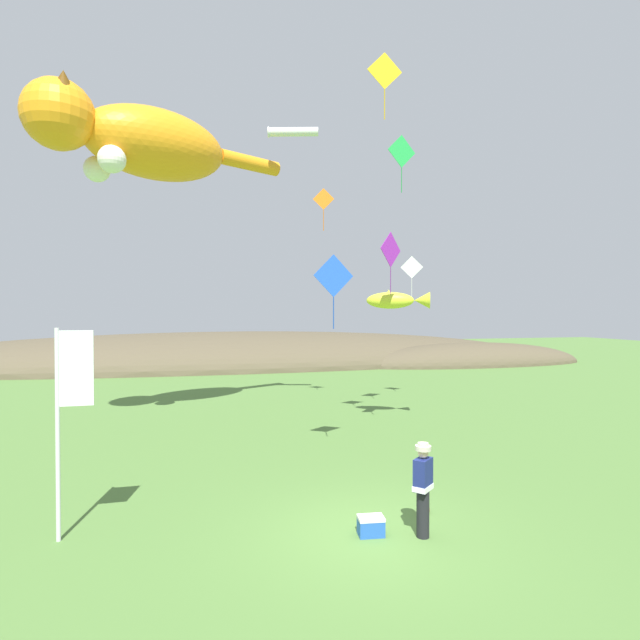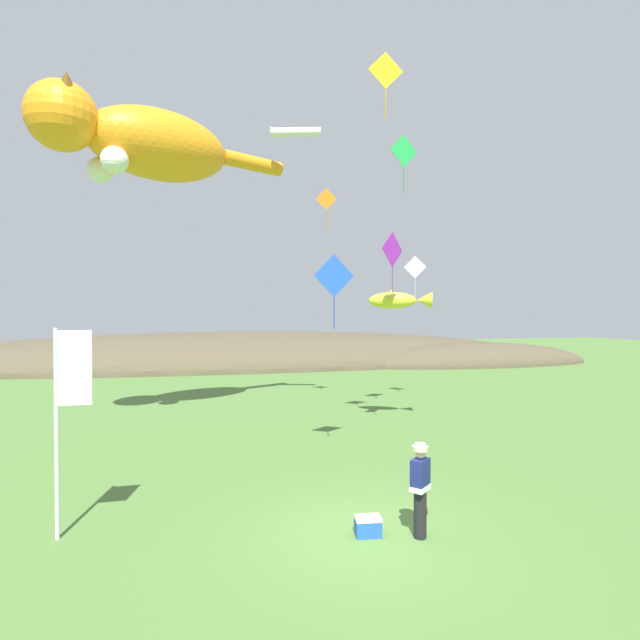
{
  "view_description": "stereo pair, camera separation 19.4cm",
  "coord_description": "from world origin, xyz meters",
  "px_view_note": "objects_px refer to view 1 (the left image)",
  "views": [
    {
      "loc": [
        -3.35,
        -8.82,
        4.24
      ],
      "look_at": [
        0.0,
        4.0,
        4.01
      ],
      "focal_mm": 28.0,
      "sensor_mm": 36.0,
      "label": 1
    },
    {
      "loc": [
        -3.16,
        -8.87,
        4.24
      ],
      "look_at": [
        0.0,
        4.0,
        4.01
      ],
      "focal_mm": 28.0,
      "sensor_mm": 36.0,
      "label": 2
    }
  ],
  "objects_px": {
    "kite_spool": "(424,509)",
    "kite_giant_cat": "(137,141)",
    "kite_diamond_blue": "(334,276)",
    "kite_fish_windsock": "(397,300)",
    "kite_diamond_white": "(412,268)",
    "kite_diamond_gold": "(385,72)",
    "picnic_cooler": "(371,526)",
    "kite_diamond_green": "(402,152)",
    "festival_attendant": "(423,486)",
    "kite_diamond_orange": "(324,200)",
    "kite_diamond_violet": "(391,250)",
    "festival_banner_pole": "(67,401)",
    "kite_tube_streamer": "(292,132)"
  },
  "relations": [
    {
      "from": "kite_spool",
      "to": "kite_giant_cat",
      "type": "xyz_separation_m",
      "value": [
        -6.5,
        9.37,
        10.19
      ]
    },
    {
      "from": "kite_diamond_blue",
      "to": "kite_fish_windsock",
      "type": "bearing_deg",
      "value": 45.64
    },
    {
      "from": "kite_giant_cat",
      "to": "kite_diamond_white",
      "type": "height_order",
      "value": "kite_giant_cat"
    },
    {
      "from": "kite_diamond_blue",
      "to": "kite_diamond_gold",
      "type": "height_order",
      "value": "kite_diamond_gold"
    },
    {
      "from": "picnic_cooler",
      "to": "kite_giant_cat",
      "type": "bearing_deg",
      "value": 116.83
    },
    {
      "from": "picnic_cooler",
      "to": "kite_diamond_green",
      "type": "height_order",
      "value": "kite_diamond_green"
    },
    {
      "from": "kite_spool",
      "to": "kite_diamond_gold",
      "type": "height_order",
      "value": "kite_diamond_gold"
    },
    {
      "from": "festival_attendant",
      "to": "kite_giant_cat",
      "type": "xyz_separation_m",
      "value": [
        -6.0,
        10.34,
        9.34
      ]
    },
    {
      "from": "kite_spool",
      "to": "kite_diamond_orange",
      "type": "xyz_separation_m",
      "value": [
        0.83,
        11.2,
        8.92
      ]
    },
    {
      "from": "kite_diamond_violet",
      "to": "kite_diamond_white",
      "type": "distance_m",
      "value": 6.31
    },
    {
      "from": "festival_banner_pole",
      "to": "kite_giant_cat",
      "type": "distance_m",
      "value": 11.71
    },
    {
      "from": "picnic_cooler",
      "to": "kite_diamond_green",
      "type": "bearing_deg",
      "value": 62.55
    },
    {
      "from": "kite_fish_windsock",
      "to": "kite_diamond_violet",
      "type": "height_order",
      "value": "kite_diamond_violet"
    },
    {
      "from": "kite_spool",
      "to": "kite_diamond_white",
      "type": "distance_m",
      "value": 14.11
    },
    {
      "from": "kite_fish_windsock",
      "to": "kite_diamond_orange",
      "type": "height_order",
      "value": "kite_diamond_orange"
    },
    {
      "from": "festival_banner_pole",
      "to": "kite_diamond_gold",
      "type": "distance_m",
      "value": 12.51
    },
    {
      "from": "picnic_cooler",
      "to": "kite_diamond_blue",
      "type": "relative_size",
      "value": 0.25
    },
    {
      "from": "festival_banner_pole",
      "to": "kite_diamond_blue",
      "type": "xyz_separation_m",
      "value": [
        6.16,
        3.56,
        2.66
      ]
    },
    {
      "from": "kite_spool",
      "to": "kite_diamond_green",
      "type": "bearing_deg",
      "value": 69.62
    },
    {
      "from": "kite_giant_cat",
      "to": "kite_diamond_violet",
      "type": "distance_m",
      "value": 9.77
    },
    {
      "from": "kite_diamond_gold",
      "to": "kite_fish_windsock",
      "type": "bearing_deg",
      "value": 60.37
    },
    {
      "from": "festival_attendant",
      "to": "kite_diamond_gold",
      "type": "xyz_separation_m",
      "value": [
        1.46,
        5.56,
        10.47
      ]
    },
    {
      "from": "kite_fish_windsock",
      "to": "picnic_cooler",
      "type": "bearing_deg",
      "value": -116.39
    },
    {
      "from": "kite_fish_windsock",
      "to": "kite_tube_streamer",
      "type": "bearing_deg",
      "value": 138.51
    },
    {
      "from": "picnic_cooler",
      "to": "kite_tube_streamer",
      "type": "distance_m",
      "value": 16.12
    },
    {
      "from": "festival_banner_pole",
      "to": "kite_diamond_orange",
      "type": "bearing_deg",
      "value": 53.86
    },
    {
      "from": "festival_attendant",
      "to": "kite_diamond_gold",
      "type": "height_order",
      "value": "kite_diamond_gold"
    },
    {
      "from": "kite_fish_windsock",
      "to": "kite_diamond_green",
      "type": "bearing_deg",
      "value": -91.78
    },
    {
      "from": "kite_diamond_gold",
      "to": "kite_tube_streamer",
      "type": "bearing_deg",
      "value": 104.52
    },
    {
      "from": "kite_giant_cat",
      "to": "kite_diamond_green",
      "type": "relative_size",
      "value": 4.32
    },
    {
      "from": "kite_diamond_blue",
      "to": "kite_diamond_violet",
      "type": "height_order",
      "value": "kite_diamond_violet"
    },
    {
      "from": "festival_attendant",
      "to": "kite_diamond_white",
      "type": "xyz_separation_m",
      "value": [
        5.65,
        12.59,
        5.29
      ]
    },
    {
      "from": "kite_fish_windsock",
      "to": "kite_diamond_violet",
      "type": "distance_m",
      "value": 2.39
    },
    {
      "from": "kite_fish_windsock",
      "to": "kite_diamond_white",
      "type": "distance_m",
      "value": 4.86
    },
    {
      "from": "kite_diamond_orange",
      "to": "kite_diamond_white",
      "type": "xyz_separation_m",
      "value": [
        4.31,
        0.42,
        -2.78
      ]
    },
    {
      "from": "kite_diamond_gold",
      "to": "kite_diamond_orange",
      "type": "bearing_deg",
      "value": 91.01
    },
    {
      "from": "kite_fish_windsock",
      "to": "kite_diamond_violet",
      "type": "xyz_separation_m",
      "value": [
        -0.88,
        -1.48,
        1.65
      ]
    },
    {
      "from": "festival_attendant",
      "to": "kite_diamond_violet",
      "type": "height_order",
      "value": "kite_diamond_violet"
    },
    {
      "from": "kite_spool",
      "to": "kite_diamond_orange",
      "type": "height_order",
      "value": "kite_diamond_orange"
    },
    {
      "from": "kite_fish_windsock",
      "to": "kite_tube_streamer",
      "type": "relative_size",
      "value": 1.14
    },
    {
      "from": "kite_fish_windsock",
      "to": "kite_diamond_white",
      "type": "bearing_deg",
      "value": 58.27
    },
    {
      "from": "festival_banner_pole",
      "to": "kite_giant_cat",
      "type": "bearing_deg",
      "value": 87.25
    },
    {
      "from": "kite_spool",
      "to": "kite_diamond_green",
      "type": "height_order",
      "value": "kite_diamond_green"
    },
    {
      "from": "kite_tube_streamer",
      "to": "kite_diamond_green",
      "type": "xyz_separation_m",
      "value": [
        3.35,
        -3.37,
        -1.58
      ]
    },
    {
      "from": "kite_diamond_violet",
      "to": "kite_diamond_gold",
      "type": "bearing_deg",
      "value": -118.53
    },
    {
      "from": "festival_banner_pole",
      "to": "kite_tube_streamer",
      "type": "distance_m",
      "value": 14.95
    },
    {
      "from": "kite_tube_streamer",
      "to": "kite_diamond_blue",
      "type": "distance_m",
      "value": 9.14
    },
    {
      "from": "picnic_cooler",
      "to": "kite_tube_streamer",
      "type": "bearing_deg",
      "value": 85.97
    },
    {
      "from": "kite_fish_windsock",
      "to": "kite_diamond_blue",
      "type": "distance_m",
      "value": 5.04
    },
    {
      "from": "picnic_cooler",
      "to": "kite_diamond_orange",
      "type": "distance_m",
      "value": 14.97
    }
  ]
}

